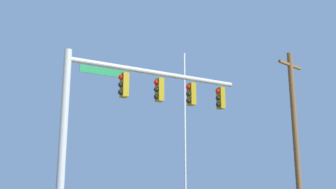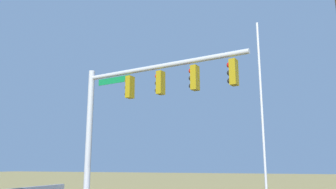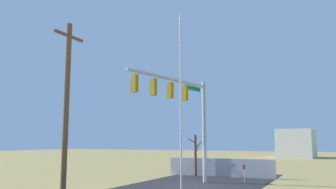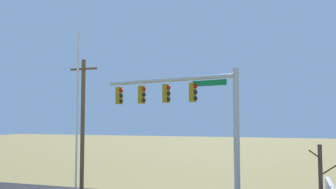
{
  "view_description": "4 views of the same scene",
  "coord_description": "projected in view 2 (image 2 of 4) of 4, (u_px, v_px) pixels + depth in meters",
  "views": [
    {
      "loc": [
        8.65,
        12.55,
        2.0
      ],
      "look_at": [
        -2.4,
        0.46,
        5.8
      ],
      "focal_mm": 42.02,
      "sensor_mm": 36.0,
      "label": 1
    },
    {
      "loc": [
        -6.16,
        13.33,
        2.58
      ],
      "look_at": [
        -1.86,
        0.64,
        5.34
      ],
      "focal_mm": 35.92,
      "sensor_mm": 36.0,
      "label": 2
    },
    {
      "loc": [
        -20.26,
        -8.01,
        2.73
      ],
      "look_at": [
        -2.08,
        0.74,
        5.48
      ],
      "focal_mm": 36.85,
      "sensor_mm": 36.0,
      "label": 3
    },
    {
      "loc": [
        4.69,
        -16.92,
        4.41
      ],
      "look_at": [
        -1.65,
        1.25,
        5.78
      ],
      "focal_mm": 38.85,
      "sensor_mm": 36.0,
      "label": 4
    }
  ],
  "objects": [
    {
      "name": "flagpole",
      "position": [
        262.0,
        119.0,
        14.41
      ],
      "size": [
        0.1,
        0.1,
        8.87
      ],
      "primitive_type": "cylinder",
      "color": "silver",
      "rests_on": "ground_plane"
    },
    {
      "name": "signal_mast",
      "position": [
        134.0,
        105.0,
        14.2
      ],
      "size": [
        7.55,
        1.85,
        6.85
      ],
      "color": "#B2B5BA",
      "rests_on": "ground_plane"
    }
  ]
}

